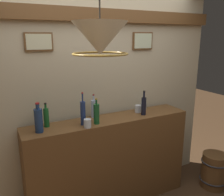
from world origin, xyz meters
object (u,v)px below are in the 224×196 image
liquor_bottle_whiskey (83,113)px  glass_tumbler_highball (87,123)px  liquor_bottle_vermouth (144,105)px  liquor_bottle_vodka (94,108)px  glass_tumbler_shot (143,106)px  glass_tumbler_rocks (138,109)px  liquor_bottle_rye (39,120)px  liquor_bottle_bourbon (46,117)px  wooden_barrel (214,170)px  pendant_lamp (100,39)px  liquor_bottle_mezcal (96,114)px

liquor_bottle_whiskey → glass_tumbler_highball: (0.01, -0.09, -0.09)m
liquor_bottle_whiskey → liquor_bottle_vermouth: liquor_bottle_whiskey is taller
liquor_bottle_vermouth → liquor_bottle_vodka: size_ratio=1.09×
glass_tumbler_highball → glass_tumbler_shot: (0.87, 0.28, -0.00)m
glass_tumbler_rocks → glass_tumbler_shot: size_ratio=1.05×
glass_tumbler_shot → liquor_bottle_rye: bearing=-172.4°
liquor_bottle_vermouth → glass_tumbler_rocks: size_ratio=3.19×
liquor_bottle_bourbon → glass_tumbler_shot: size_ratio=2.91×
liquor_bottle_bourbon → liquor_bottle_vodka: (0.54, 0.06, 0.00)m
wooden_barrel → liquor_bottle_vodka: bearing=162.0°
glass_tumbler_rocks → pendant_lamp: pendant_lamp is taller
glass_tumbler_rocks → pendant_lamp: 1.34m
glass_tumbler_shot → wooden_barrel: glass_tumbler_shot is taller
liquor_bottle_bourbon → glass_tumbler_highball: (0.36, -0.21, -0.06)m
liquor_bottle_bourbon → glass_tumbler_rocks: bearing=-1.2°
liquor_bottle_rye → glass_tumbler_shot: (1.33, 0.18, -0.08)m
liquor_bottle_vermouth → glass_tumbler_rocks: (-0.01, 0.11, -0.07)m
glass_tumbler_shot → glass_tumbler_rocks: bearing=-148.1°
liquor_bottle_whiskey → glass_tumbler_shot: (0.88, 0.18, -0.09)m
liquor_bottle_whiskey → glass_tumbler_highball: 0.13m
liquor_bottle_bourbon → wooden_barrel: liquor_bottle_bourbon is taller
glass_tumbler_highball → glass_tumbler_shot: glass_tumbler_highball is taller
liquor_bottle_rye → glass_tumbler_rocks: liquor_bottle_rye is taller
liquor_bottle_mezcal → liquor_bottle_bourbon: liquor_bottle_mezcal is taller
liquor_bottle_whiskey → liquor_bottle_mezcal: bearing=-15.7°
liquor_bottle_bourbon → wooden_barrel: (2.06, -0.43, -0.94)m
liquor_bottle_rye → wooden_barrel: bearing=-8.5°
liquor_bottle_mezcal → pendant_lamp: pendant_lamp is taller
liquor_bottle_vodka → glass_tumbler_highball: size_ratio=3.01×
liquor_bottle_rye → glass_tumbler_rocks: bearing=4.3°
liquor_bottle_mezcal → glass_tumbler_shot: liquor_bottle_mezcal is taller
liquor_bottle_mezcal → liquor_bottle_vermouth: bearing=2.0°
liquor_bottle_vodka → wooden_barrel: (1.51, -0.49, -0.94)m
liquor_bottle_mezcal → liquor_bottle_whiskey: 0.14m
liquor_bottle_whiskey → liquor_bottle_vodka: (0.19, 0.17, -0.03)m
liquor_bottle_vermouth → glass_tumbler_highball: bearing=-174.0°
liquor_bottle_rye → liquor_bottle_bourbon: (0.10, 0.11, -0.02)m
liquor_bottle_whiskey → wooden_barrel: (1.70, -0.32, -0.97)m
liquor_bottle_mezcal → glass_tumbler_rocks: size_ratio=3.04×
liquor_bottle_bourbon → liquor_bottle_vermouth: 1.10m
liquor_bottle_whiskey → pendant_lamp: 0.95m
liquor_bottle_bourbon → liquor_bottle_whiskey: size_ratio=0.72×
liquor_bottle_vermouth → wooden_barrel: bearing=-17.4°
glass_tumbler_highball → wooden_barrel: size_ratio=0.19×
liquor_bottle_whiskey → glass_tumbler_shot: liquor_bottle_whiskey is taller
liquor_bottle_bourbon → liquor_bottle_rye: bearing=-130.6°
liquor_bottle_rye → glass_tumbler_highball: 0.47m
liquor_bottle_whiskey → glass_tumbler_rocks: bearing=7.2°
liquor_bottle_bourbon → liquor_bottle_whiskey: 0.37m
liquor_bottle_vermouth → liquor_bottle_vodka: (-0.55, 0.19, -0.01)m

